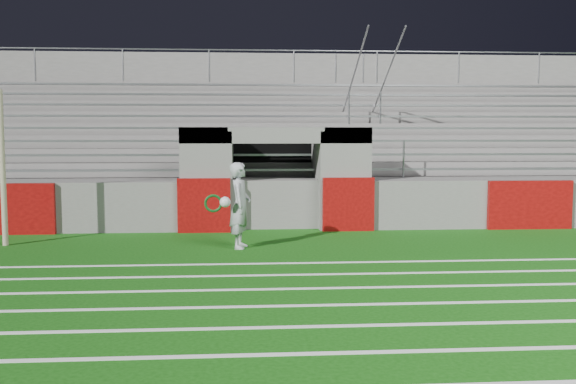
{
  "coord_description": "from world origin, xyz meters",
  "views": [
    {
      "loc": [
        -0.84,
        -12.9,
        2.45
      ],
      "look_at": [
        0.2,
        1.8,
        1.1
      ],
      "focal_mm": 40.0,
      "sensor_mm": 36.0,
      "label": 1
    }
  ],
  "objects": [
    {
      "name": "goalkeeper_with_ball",
      "position": [
        -0.9,
        0.71,
        0.92
      ],
      "size": [
        0.69,
        0.78,
        1.84
      ],
      "color": "#ACAFB6",
      "rests_on": "ground"
    },
    {
      "name": "field_markings",
      "position": [
        0.0,
        -5.0,
        0.01
      ],
      "size": [
        28.0,
        8.09,
        0.01
      ],
      "color": "white",
      "rests_on": "ground"
    },
    {
      "name": "hose_coil",
      "position": [
        -1.57,
        2.93,
        0.71
      ],
      "size": [
        0.53,
        0.15,
        0.54
      ],
      "color": "#0C3E0C",
      "rests_on": "ground"
    },
    {
      "name": "ground",
      "position": [
        0.0,
        0.0,
        0.0
      ],
      "size": [
        90.0,
        90.0,
        0.0
      ],
      "primitive_type": "plane",
      "color": "#104A0C",
      "rests_on": "ground"
    },
    {
      "name": "stadium_structure",
      "position": [
        0.0,
        7.97,
        1.49
      ],
      "size": [
        26.0,
        8.48,
        5.42
      ],
      "color": "slate",
      "rests_on": "ground"
    },
    {
      "name": "field_post",
      "position": [
        -6.05,
        1.4,
        1.7
      ],
      "size": [
        0.12,
        0.12,
        3.39
      ],
      "primitive_type": "cylinder",
      "color": "tan",
      "rests_on": "ground"
    }
  ]
}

